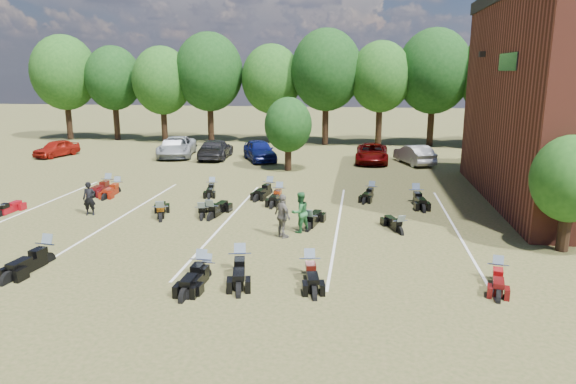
% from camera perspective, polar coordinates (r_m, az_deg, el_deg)
% --- Properties ---
extents(ground, '(160.00, 160.00, 0.00)m').
position_cam_1_polar(ground, '(19.92, -0.65, -6.01)').
color(ground, brown).
rests_on(ground, ground).
extents(car_0, '(2.46, 4.11, 1.31)m').
position_cam_1_polar(car_0, '(44.60, -24.33, 4.45)').
color(car_0, maroon).
rests_on(car_0, ground).
extents(car_1, '(2.23, 4.26, 1.34)m').
position_cam_1_polar(car_1, '(41.92, -12.51, 4.84)').
color(car_1, white).
rests_on(car_1, ground).
extents(car_2, '(3.64, 5.99, 1.55)m').
position_cam_1_polar(car_2, '(41.58, -12.26, 4.93)').
color(car_2, gray).
rests_on(car_2, ground).
extents(car_3, '(2.36, 5.17, 1.47)m').
position_cam_1_polar(car_3, '(40.13, -8.06, 4.75)').
color(car_3, black).
rests_on(car_3, ground).
extents(car_4, '(3.61, 4.93, 1.56)m').
position_cam_1_polar(car_4, '(38.79, -3.18, 4.64)').
color(car_4, '#0B1251').
rests_on(car_4, ground).
extents(car_5, '(2.88, 4.54, 1.41)m').
position_cam_1_polar(car_5, '(38.40, 13.85, 4.07)').
color(car_5, '#9E9D99').
rests_on(car_5, ground).
extents(car_6, '(2.40, 5.04, 1.39)m').
position_cam_1_polar(car_6, '(38.44, 9.30, 4.28)').
color(car_6, '#530504').
rests_on(car_6, ground).
extents(car_7, '(3.37, 5.06, 1.36)m').
position_cam_1_polar(car_7, '(40.45, 21.44, 3.95)').
color(car_7, '#36363B').
rests_on(car_7, ground).
extents(person_black, '(0.65, 0.50, 1.58)m').
position_cam_1_polar(person_black, '(25.64, -21.21, -0.69)').
color(person_black, black).
rests_on(person_black, ground).
extents(person_green, '(1.06, 1.05, 1.72)m').
position_cam_1_polar(person_green, '(21.35, 1.34, -2.26)').
color(person_green, '#246232').
rests_on(person_green, ground).
extents(person_grey, '(1.02, 1.09, 1.81)m').
position_cam_1_polar(person_grey, '(20.64, -0.60, -2.69)').
color(person_grey, '#625D54').
rests_on(person_grey, ground).
extents(motorcycle_0, '(1.05, 2.60, 1.41)m').
position_cam_1_polar(motorcycle_0, '(20.14, -25.17, -7.10)').
color(motorcycle_0, black).
rests_on(motorcycle_0, ground).
extents(motorcycle_2, '(0.75, 2.02, 1.11)m').
position_cam_1_polar(motorcycle_2, '(17.17, -8.99, -9.41)').
color(motorcycle_2, black).
rests_on(motorcycle_2, ground).
extents(motorcycle_3, '(0.76, 2.33, 1.29)m').
position_cam_1_polar(motorcycle_3, '(17.22, -9.60, -9.36)').
color(motorcycle_3, black).
rests_on(motorcycle_3, ground).
extents(motorcycle_4, '(1.26, 2.54, 1.36)m').
position_cam_1_polar(motorcycle_4, '(17.50, -5.33, -8.86)').
color(motorcycle_4, black).
rests_on(motorcycle_4, ground).
extents(motorcycle_5, '(1.12, 2.35, 1.26)m').
position_cam_1_polar(motorcycle_5, '(17.14, 2.42, -9.30)').
color(motorcycle_5, black).
rests_on(motorcycle_5, ground).
extents(motorcycle_6, '(1.08, 2.17, 1.16)m').
position_cam_1_polar(motorcycle_6, '(18.02, 22.15, -9.16)').
color(motorcycle_6, '#4E0B0B').
rests_on(motorcycle_6, ground).
extents(motorcycle_7, '(0.72, 2.10, 1.16)m').
position_cam_1_polar(motorcycle_7, '(27.32, -29.37, -2.41)').
color(motorcycle_7, maroon).
rests_on(motorcycle_7, ground).
extents(motorcycle_8, '(1.46, 2.45, 1.30)m').
position_cam_1_polar(motorcycle_8, '(23.94, -13.95, -3.08)').
color(motorcycle_8, black).
rests_on(motorcycle_8, ground).
extents(motorcycle_9, '(1.01, 2.16, 1.16)m').
position_cam_1_polar(motorcycle_9, '(23.73, -9.54, -3.01)').
color(motorcycle_9, black).
rests_on(motorcycle_9, ground).
extents(motorcycle_10, '(1.09, 2.46, 1.33)m').
position_cam_1_polar(motorcycle_10, '(23.65, -8.54, -3.03)').
color(motorcycle_10, black).
rests_on(motorcycle_10, ground).
extents(motorcycle_12, '(1.12, 2.41, 1.29)m').
position_cam_1_polar(motorcycle_12, '(21.87, 2.34, -4.24)').
color(motorcycle_12, black).
rests_on(motorcycle_12, ground).
extents(motorcycle_13, '(1.30, 2.12, 1.13)m').
position_cam_1_polar(motorcycle_13, '(21.87, 12.31, -4.55)').
color(motorcycle_13, black).
rests_on(motorcycle_13, ground).
extents(motorcycle_14, '(0.80, 2.44, 1.36)m').
position_cam_1_polar(motorcycle_14, '(30.74, -19.34, 0.14)').
color(motorcycle_14, '#4A0A0D').
rests_on(motorcycle_14, ground).
extents(motorcycle_15, '(0.81, 2.26, 1.25)m').
position_cam_1_polar(motorcycle_15, '(30.06, -18.40, -0.07)').
color(motorcycle_15, maroon).
rests_on(motorcycle_15, ground).
extents(motorcycle_16, '(1.03, 2.20, 1.18)m').
position_cam_1_polar(motorcycle_16, '(28.93, -8.41, -0.02)').
color(motorcycle_16, black).
rests_on(motorcycle_16, ground).
extents(motorcycle_17, '(0.87, 2.37, 1.30)m').
position_cam_1_polar(motorcycle_17, '(26.95, -0.99, -0.87)').
color(motorcycle_17, black).
rests_on(motorcycle_17, ground).
extents(motorcycle_18, '(1.25, 2.52, 1.34)m').
position_cam_1_polar(motorcycle_18, '(28.26, -2.10, -0.21)').
color(motorcycle_18, black).
rests_on(motorcycle_18, ground).
extents(motorcycle_19, '(1.17, 2.22, 1.18)m').
position_cam_1_polar(motorcycle_19, '(27.91, 9.22, -0.54)').
color(motorcycle_19, black).
rests_on(motorcycle_19, ground).
extents(motorcycle_20, '(1.04, 2.52, 1.37)m').
position_cam_1_polar(motorcycle_20, '(27.19, 13.98, -1.14)').
color(motorcycle_20, black).
rests_on(motorcycle_20, ground).
extents(tree_line, '(56.00, 6.00, 9.79)m').
position_cam_1_polar(tree_line, '(47.74, 3.61, 12.91)').
color(tree_line, black).
rests_on(tree_line, ground).
extents(young_tree_near_building, '(2.80, 2.80, 4.16)m').
position_cam_1_polar(young_tree_near_building, '(21.34, 28.90, 1.28)').
color(young_tree_near_building, black).
rests_on(young_tree_near_building, ground).
extents(young_tree_midfield, '(3.20, 3.20, 4.70)m').
position_cam_1_polar(young_tree_midfield, '(34.60, 0.02, 7.48)').
color(young_tree_midfield, black).
rests_on(young_tree_midfield, ground).
extents(parking_lines, '(20.10, 14.00, 0.01)m').
position_cam_1_polar(parking_lines, '(23.31, -6.82, -3.20)').
color(parking_lines, silver).
rests_on(parking_lines, ground).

